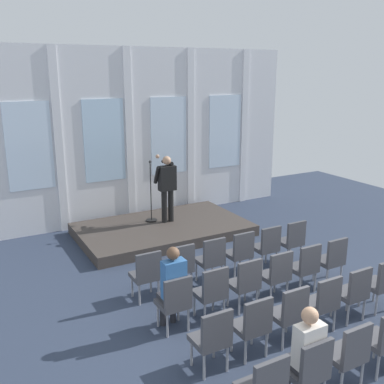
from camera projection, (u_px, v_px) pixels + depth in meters
name	position (u px, v px, depth m)	size (l,w,h in m)	color
ground_plane	(306.00, 338.00, 6.74)	(17.17, 17.17, 0.00)	#2D384C
rear_partition	(138.00, 136.00, 11.73)	(9.09, 0.14, 4.51)	silver
stage_platform	(163.00, 229.00, 10.99)	(4.07, 2.46, 0.26)	#3F3833
speaker	(167.00, 184.00, 10.93)	(0.51, 0.69, 1.67)	black
mic_stand	(151.00, 208.00, 11.14)	(0.28, 0.28, 1.55)	black
chair_r0_c0	(146.00, 273.00, 7.72)	(0.46, 0.44, 0.94)	#99999E
chair_r0_c1	(180.00, 265.00, 8.03)	(0.46, 0.44, 0.94)	#99999E
chair_r0_c2	(211.00, 258.00, 8.33)	(0.46, 0.44, 0.94)	#99999E
chair_r0_c3	(240.00, 251.00, 8.64)	(0.46, 0.44, 0.94)	#99999E
chair_r0_c4	(267.00, 245.00, 8.95)	(0.46, 0.44, 0.94)	#99999E
chair_r0_c5	(292.00, 239.00, 9.25)	(0.46, 0.44, 0.94)	#99999E
chair_r1_c0	(175.00, 300.00, 6.79)	(0.46, 0.44, 0.94)	#99999E
audience_r1_c0	(173.00, 284.00, 6.79)	(0.36, 0.39, 1.39)	#2D2D33
chair_r1_c1	(212.00, 290.00, 7.10)	(0.46, 0.44, 0.94)	#99999E
chair_r1_c2	(245.00, 281.00, 7.40)	(0.46, 0.44, 0.94)	#99999E
chair_r1_c3	(277.00, 273.00, 7.71)	(0.46, 0.44, 0.94)	#99999E
chair_r1_c4	(305.00, 265.00, 8.02)	(0.46, 0.44, 0.94)	#99999E
chair_r1_c5	(332.00, 258.00, 8.32)	(0.46, 0.44, 0.94)	#99999E
chair_r2_c0	(212.00, 337.00, 5.86)	(0.46, 0.44, 0.94)	#99999E
chair_r2_c1	(253.00, 323.00, 6.17)	(0.46, 0.44, 0.94)	#99999E
chair_r2_c2	(290.00, 311.00, 6.47)	(0.46, 0.44, 0.94)	#99999E
chair_r2_c3	(323.00, 300.00, 6.78)	(0.46, 0.44, 0.94)	#99999E
chair_r2_c4	(353.00, 291.00, 7.09)	(0.46, 0.44, 0.94)	#99999E
chair_r2_c5	(381.00, 281.00, 7.39)	(0.46, 0.44, 0.94)	#99999E
chair_r3_c1	(309.00, 368.00, 5.24)	(0.46, 0.44, 0.94)	#99999E
audience_r3_c1	(305.00, 350.00, 5.26)	(0.36, 0.39, 1.31)	#2D2D33
chair_r3_c2	(348.00, 352.00, 5.54)	(0.46, 0.44, 0.94)	#99999E
chair_r3_c3	(384.00, 337.00, 5.85)	(0.46, 0.44, 0.94)	#99999E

